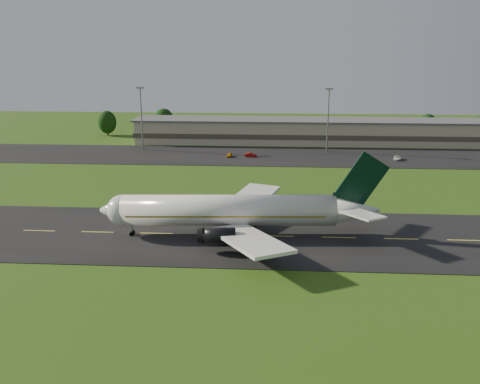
# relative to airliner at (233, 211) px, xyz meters

# --- Properties ---
(ground) EXTENTS (360.00, 360.00, 0.00)m
(ground) POSITION_rel_airliner_xyz_m (18.87, -0.05, -4.66)
(ground) COLOR #284B12
(ground) RESTS_ON ground
(taxiway) EXTENTS (220.00, 30.00, 0.10)m
(taxiway) POSITION_rel_airliner_xyz_m (18.87, -0.05, -4.61)
(taxiway) COLOR black
(taxiway) RESTS_ON ground
(apron) EXTENTS (260.00, 30.00, 0.10)m
(apron) POSITION_rel_airliner_xyz_m (18.87, 71.95, -4.61)
(apron) COLOR black
(apron) RESTS_ON ground
(airliner) EXTENTS (51.30, 42.10, 15.57)m
(airliner) POSITION_rel_airliner_xyz_m (0.00, 0.00, 0.00)
(airliner) COLOR white
(airliner) RESTS_ON ground
(terminal) EXTENTS (145.00, 16.00, 8.40)m
(terminal) POSITION_rel_airliner_xyz_m (25.27, 96.13, -0.67)
(terminal) COLOR tan
(terminal) RESTS_ON ground
(light_mast_west) EXTENTS (2.40, 1.20, 20.35)m
(light_mast_west) POSITION_rel_airliner_xyz_m (-36.13, 79.95, 8.08)
(light_mast_west) COLOR gray
(light_mast_west) RESTS_ON ground
(light_mast_centre) EXTENTS (2.40, 1.20, 20.35)m
(light_mast_centre) POSITION_rel_airliner_xyz_m (23.87, 79.95, 8.08)
(light_mast_centre) COLOR gray
(light_mast_centre) RESTS_ON ground
(tree_line) EXTENTS (196.70, 9.65, 10.49)m
(tree_line) POSITION_rel_airliner_xyz_m (47.53, 106.36, 0.44)
(tree_line) COLOR black
(tree_line) RESTS_ON ground
(service_vehicle_a) EXTENTS (1.73, 3.61, 1.19)m
(service_vehicle_a) POSITION_rel_airliner_xyz_m (-6.67, 69.70, -3.97)
(service_vehicle_a) COLOR orange
(service_vehicle_a) RESTS_ON apron
(service_vehicle_b) EXTENTS (3.82, 1.83, 1.21)m
(service_vehicle_b) POSITION_rel_airliner_xyz_m (-0.16, 70.02, -3.96)
(service_vehicle_b) COLOR #93090A
(service_vehicle_b) RESTS_ON apron
(service_vehicle_c) EXTENTS (2.96, 4.67, 1.20)m
(service_vehicle_c) POSITION_rel_airliner_xyz_m (43.90, 68.55, -3.96)
(service_vehicle_c) COLOR silver
(service_vehicle_c) RESTS_ON apron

